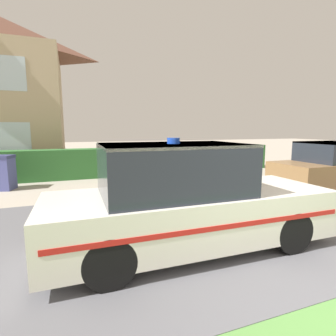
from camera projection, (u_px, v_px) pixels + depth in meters
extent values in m
cube|color=#5B5B60|center=(210.00, 223.00, 5.34)|extent=(28.00, 5.24, 0.01)
cube|color=#2D662D|center=(117.00, 162.00, 10.70)|extent=(14.37, 0.76, 1.14)
cylinder|color=black|center=(292.00, 232.00, 4.02)|extent=(0.65, 0.21, 0.65)
cylinder|color=black|center=(240.00, 207.00, 5.29)|extent=(0.65, 0.21, 0.65)
cylinder|color=black|center=(109.00, 262.00, 3.11)|extent=(0.65, 0.21, 0.65)
cylinder|color=black|center=(99.00, 224.00, 4.38)|extent=(0.65, 0.21, 0.65)
cube|color=silver|center=(192.00, 214.00, 4.17)|extent=(4.49, 1.63, 0.74)
cube|color=#232833|center=(173.00, 169.00, 3.95)|extent=(2.15, 1.44, 0.76)
cube|color=silver|center=(173.00, 145.00, 3.90)|extent=(2.15, 1.44, 0.04)
cube|color=red|center=(217.00, 228.00, 3.43)|extent=(4.24, 0.08, 0.07)
cube|color=red|center=(174.00, 199.00, 4.89)|extent=(4.24, 0.08, 0.07)
cylinder|color=blue|center=(173.00, 141.00, 3.89)|extent=(0.19, 0.19, 0.09)
cylinder|color=black|center=(325.00, 187.00, 7.07)|extent=(0.67, 0.20, 0.67)
cylinder|color=black|center=(286.00, 178.00, 8.34)|extent=(0.67, 0.20, 0.67)
cube|color=olive|center=(335.00, 173.00, 8.11)|extent=(4.06, 1.59, 0.73)
cube|color=#232833|center=(332.00, 152.00, 7.94)|extent=(1.76, 1.42, 0.60)
cube|color=olive|center=(333.00, 142.00, 7.90)|extent=(1.76, 1.42, 0.04)
cube|color=silver|center=(11.00, 139.00, 10.35)|extent=(1.40, 0.02, 1.30)
cube|color=silver|center=(5.00, 73.00, 9.98)|extent=(1.40, 0.02, 1.30)
cube|color=#474C8C|center=(3.00, 174.00, 8.23)|extent=(0.69, 0.70, 1.00)
cube|color=navy|center=(1.00, 157.00, 8.15)|extent=(0.73, 0.73, 0.10)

